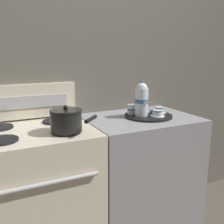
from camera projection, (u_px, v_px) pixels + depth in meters
name	position (u px, v px, depth m)	size (l,w,h in m)	color
wall_back	(77.00, 90.00, 2.00)	(6.00, 0.05, 2.20)	#666056
stove	(37.00, 199.00, 1.68)	(0.73, 0.63, 0.93)	beige
control_panel	(24.00, 102.00, 1.80)	(0.72, 0.05, 0.24)	beige
side_counter	(139.00, 175.00, 2.01)	(0.79, 0.60, 0.92)	#939399
saucepan	(67.00, 120.00, 1.52)	(0.26, 0.26, 0.15)	black
serving_tray	(148.00, 116.00, 1.92)	(0.35, 0.35, 0.01)	black
teapot	(142.00, 99.00, 1.87)	(0.10, 0.15, 0.26)	silver
teacup_left	(158.00, 113.00, 1.86)	(0.10, 0.10, 0.05)	silver
teacup_right	(159.00, 110.00, 1.97)	(0.10, 0.10, 0.05)	silver
teacup_front	(143.00, 109.00, 2.01)	(0.10, 0.10, 0.05)	silver
creamer_jug	(132.00, 109.00, 1.94)	(0.06, 0.06, 0.07)	silver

